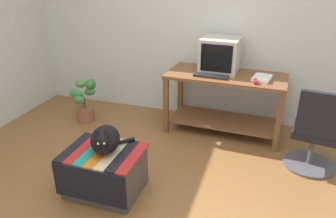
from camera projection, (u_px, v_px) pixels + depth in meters
ground_plane at (146, 203)px, 2.91m from camera, size 14.00×14.00×0.00m
back_wall at (202, 20)px, 4.16m from camera, size 8.00×0.10×2.60m
desk at (225, 93)px, 3.97m from camera, size 1.43×0.70×0.75m
tv_monitor at (220, 55)px, 3.92m from camera, size 0.46×0.45×0.41m
keyboard at (211, 76)px, 3.80m from camera, size 0.41×0.18×0.02m
book at (262, 78)px, 3.69m from camera, size 0.23×0.29×0.04m
ottoman_with_blanket at (105, 171)px, 2.99m from camera, size 0.69×0.55×0.42m
cat at (105, 139)px, 2.86m from camera, size 0.37×0.46×0.29m
potted_plant at (85, 102)px, 4.35m from camera, size 0.39×0.34×0.61m
office_chair at (314, 136)px, 3.25m from camera, size 0.52×0.52×0.89m
stapler at (255, 82)px, 3.58m from camera, size 0.05×0.11×0.04m
pen at (256, 76)px, 3.81m from camera, size 0.05×0.14×0.01m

